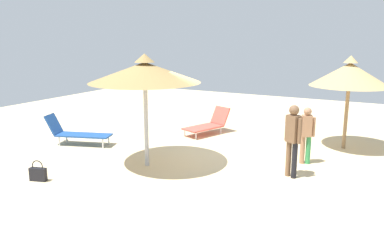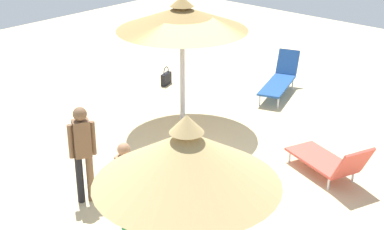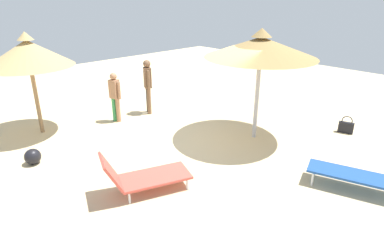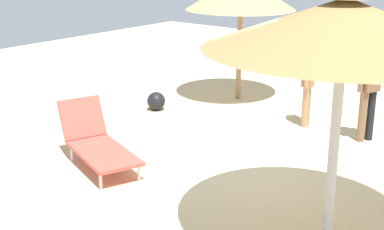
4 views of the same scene
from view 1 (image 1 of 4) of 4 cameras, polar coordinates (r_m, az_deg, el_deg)
ground at (r=10.75m, az=1.03°, el=-6.57°), size 24.00×24.00×0.10m
parasol_umbrella_edge at (r=9.52m, az=-7.25°, el=6.51°), size 2.85×2.85×2.95m
parasol_umbrella_front at (r=11.97m, az=23.04°, el=5.74°), size 2.29×2.29×2.83m
lounge_chair_far_left at (r=13.08m, az=2.55°, el=-1.35°), size 1.25×1.85×0.89m
lounge_chair_center at (r=12.31m, az=-17.42°, el=-2.54°), size 2.11×1.19×0.96m
person_standing_back at (r=10.34m, az=17.14°, el=-2.59°), size 0.42×0.29×1.54m
person_standing_near_right at (r=9.20m, az=15.20°, el=-3.13°), size 0.43×0.32×1.78m
handbag at (r=9.61m, az=-22.56°, el=-8.29°), size 0.42×0.24×0.51m
beach_ball at (r=13.38m, az=15.21°, el=-2.24°), size 0.37×0.37×0.37m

